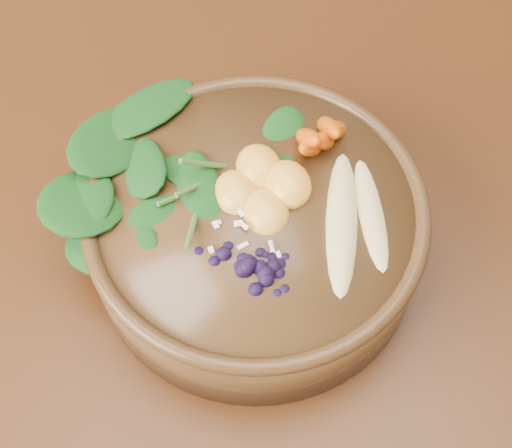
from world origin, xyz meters
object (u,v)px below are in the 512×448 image
at_px(banana_halves, 358,209).
at_px(blueberry_pile, 246,258).
at_px(stoneware_bowl, 256,231).
at_px(kale_heap, 217,127).
at_px(dining_table, 382,245).
at_px(mandarin_cluster, 262,179).
at_px(carrot_cluster, 334,113).

xyz_separation_m(banana_halves, blueberry_pile, (-0.09, -0.02, 0.01)).
bearing_deg(banana_halves, stoneware_bowl, -177.26).
height_order(banana_halves, blueberry_pile, blueberry_pile).
bearing_deg(blueberry_pile, banana_halves, 13.92).
bearing_deg(kale_heap, dining_table, -13.94).
distance_m(mandarin_cluster, blueberry_pile, 0.07).
relative_size(dining_table, kale_heap, 9.67).
bearing_deg(dining_table, stoneware_bowl, -168.25).
height_order(dining_table, kale_heap, kale_heap).
distance_m(stoneware_bowl, banana_halves, 0.09).
distance_m(dining_table, mandarin_cluster, 0.21).
bearing_deg(carrot_cluster, banana_halves, -66.94).
height_order(dining_table, banana_halves, banana_halves).
bearing_deg(kale_heap, carrot_cluster, -14.05).
bearing_deg(blueberry_pile, dining_table, 26.65).
distance_m(dining_table, banana_halves, 0.19).
height_order(dining_table, carrot_cluster, carrot_cluster).
xyz_separation_m(stoneware_bowl, carrot_cluster, (0.07, 0.04, 0.07)).
xyz_separation_m(dining_table, banana_halves, (-0.06, -0.05, 0.17)).
bearing_deg(blueberry_pile, mandarin_cluster, 66.17).
relative_size(mandarin_cluster, blueberry_pile, 0.69).
distance_m(carrot_cluster, banana_halves, 0.07).
bearing_deg(banana_halves, mandarin_cluster, 170.25).
bearing_deg(banana_halves, carrot_cluster, 113.06).
distance_m(banana_halves, blueberry_pile, 0.09).
distance_m(kale_heap, blueberry_pile, 0.11).
distance_m(stoneware_bowl, kale_heap, 0.08).
bearing_deg(carrot_cluster, kale_heap, -169.49).
relative_size(kale_heap, banana_halves, 1.24).
relative_size(banana_halves, blueberry_pile, 1.14).
bearing_deg(kale_heap, blueberry_pile, -92.76).
bearing_deg(mandarin_cluster, banana_halves, -34.31).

